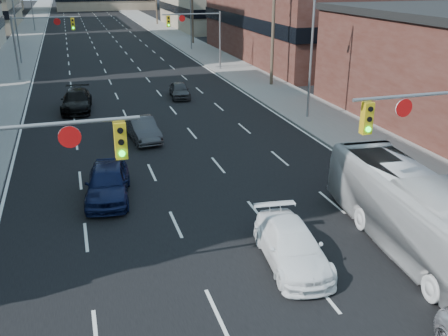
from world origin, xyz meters
name	(u,v)px	position (x,y,z in m)	size (l,w,h in m)	color
road_surface	(86,13)	(0.00, 130.00, 0.01)	(18.00, 300.00, 0.02)	black
sidewalk_left	(38,14)	(-11.50, 130.00, 0.07)	(5.00, 300.00, 0.15)	slate
sidewalk_right	(132,12)	(11.50, 130.00, 0.07)	(5.00, 300.00, 0.15)	slate
storefront_right_mid	(320,19)	(24.00, 50.00, 4.50)	(20.00, 30.00, 9.00)	#472119
signal_near_left	(1,180)	(-7.45, 8.00, 4.33)	(6.59, 0.33, 6.00)	slate
signal_near_right	(446,133)	(7.45, 8.00, 4.33)	(6.59, 0.33, 6.00)	slate
signal_far_left	(40,34)	(-7.68, 45.00, 4.30)	(6.09, 0.33, 6.00)	slate
signal_far_right	(198,29)	(7.68, 45.00, 4.30)	(6.09, 0.33, 6.00)	slate
utility_pole_block	(273,21)	(12.20, 36.00, 5.78)	(2.20, 0.28, 11.00)	#4C3D2D
utility_pole_midblock	(192,2)	(12.20, 66.00, 5.78)	(2.20, 0.28, 11.00)	#4C3D2D
streetlight_left_mid	(16,18)	(-10.34, 55.00, 5.05)	(2.03, 0.22, 9.00)	slate
streetlight_left_far	(32,1)	(-10.34, 90.00, 5.05)	(2.03, 0.22, 9.00)	slate
streetlight_right_near	(310,47)	(10.34, 25.00, 5.05)	(2.03, 0.22, 9.00)	slate
streetlight_right_far	(189,11)	(10.34, 60.00, 5.05)	(2.03, 0.22, 9.00)	slate
white_van	(292,246)	(1.56, 7.95, 0.69)	(1.93, 4.76, 1.38)	white
transit_bus	(419,217)	(6.22, 7.26, 1.48)	(2.48, 10.62, 2.96)	silver
sedan_blue	(108,182)	(-4.20, 15.44, 0.81)	(1.90, 4.73, 1.61)	#0D1435
sedan_grey_center	(142,129)	(-1.41, 23.61, 0.70)	(1.48, 4.24, 1.40)	#333335
sedan_black_far	(77,101)	(-5.09, 32.17, 0.75)	(2.11, 5.20, 1.51)	black
sedan_grey_right	(180,90)	(3.17, 33.92, 0.64)	(1.51, 3.74, 1.27)	#313133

